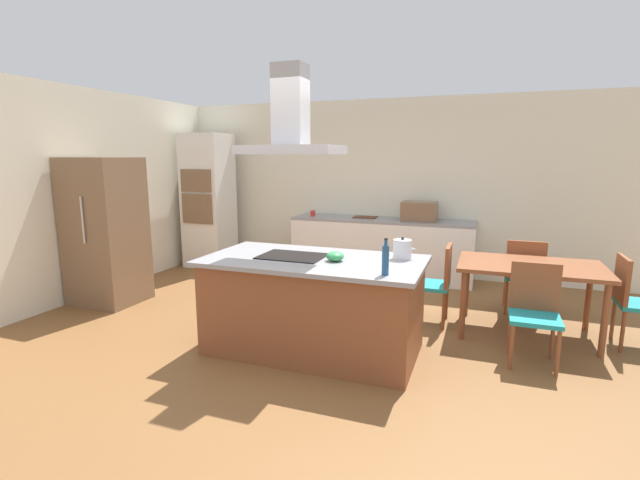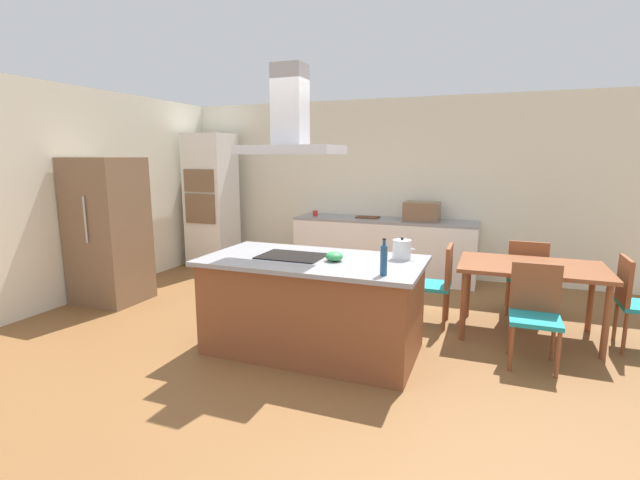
{
  "view_description": "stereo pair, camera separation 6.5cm",
  "coord_description": "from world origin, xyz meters",
  "px_view_note": "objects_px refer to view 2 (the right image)",
  "views": [
    {
      "loc": [
        1.48,
        -3.83,
        1.83
      ],
      "look_at": [
        -0.08,
        0.4,
        1.0
      ],
      "focal_mm": 25.51,
      "sensor_mm": 36.0,
      "label": 1
    },
    {
      "loc": [
        1.54,
        -3.81,
        1.83
      ],
      "look_at": [
        -0.08,
        0.4,
        1.0
      ],
      "focal_mm": 25.51,
      "sensor_mm": 36.0,
      "label": 2
    }
  ],
  "objects_px": {
    "tea_kettle": "(402,250)",
    "mixing_bowl": "(334,256)",
    "cutting_board": "(367,217)",
    "refrigerator": "(108,231)",
    "dining_table": "(531,273)",
    "wall_oven_stack": "(212,201)",
    "chair_facing_island": "(535,308)",
    "olive_oil_bottle": "(384,260)",
    "chair_at_right_end": "(635,298)",
    "countertop_microwave": "(422,211)",
    "coffee_mug_red": "(315,213)",
    "chair_at_left_end": "(438,279)",
    "chair_facing_back_wall": "(526,273)",
    "cooktop": "(292,256)",
    "range_hood": "(290,126)"
  },
  "relations": [
    {
      "from": "tea_kettle",
      "to": "mixing_bowl",
      "type": "height_order",
      "value": "tea_kettle"
    },
    {
      "from": "cutting_board",
      "to": "refrigerator",
      "type": "distance_m",
      "value": 3.64
    },
    {
      "from": "refrigerator",
      "to": "dining_table",
      "type": "bearing_deg",
      "value": 7.47
    },
    {
      "from": "wall_oven_stack",
      "to": "chair_facing_island",
      "type": "bearing_deg",
      "value": -24.17
    },
    {
      "from": "cutting_board",
      "to": "chair_facing_island",
      "type": "xyz_separation_m",
      "value": [
        2.21,
        -2.45,
        -0.4
      ]
    },
    {
      "from": "olive_oil_bottle",
      "to": "chair_at_right_end",
      "type": "bearing_deg",
      "value": 35.48
    },
    {
      "from": "olive_oil_bottle",
      "to": "chair_facing_island",
      "type": "bearing_deg",
      "value": 35.07
    },
    {
      "from": "refrigerator",
      "to": "wall_oven_stack",
      "type": "bearing_deg",
      "value": 87.87
    },
    {
      "from": "countertop_microwave",
      "to": "chair_facing_island",
      "type": "bearing_deg",
      "value": -60.17
    },
    {
      "from": "coffee_mug_red",
      "to": "chair_at_right_end",
      "type": "distance_m",
      "value": 4.33
    },
    {
      "from": "tea_kettle",
      "to": "coffee_mug_red",
      "type": "relative_size",
      "value": 2.46
    },
    {
      "from": "chair_at_right_end",
      "to": "cutting_board",
      "type": "bearing_deg",
      "value": 150.19
    },
    {
      "from": "dining_table",
      "to": "chair_facing_island",
      "type": "xyz_separation_m",
      "value": [
        0.0,
        -0.67,
        -0.16
      ]
    },
    {
      "from": "cutting_board",
      "to": "chair_at_left_end",
      "type": "height_order",
      "value": "cutting_board"
    },
    {
      "from": "countertop_microwave",
      "to": "dining_table",
      "type": "bearing_deg",
      "value": -51.6
    },
    {
      "from": "countertop_microwave",
      "to": "refrigerator",
      "type": "xyz_separation_m",
      "value": [
        -3.54,
        -2.38,
        -0.13
      ]
    },
    {
      "from": "countertop_microwave",
      "to": "coffee_mug_red",
      "type": "xyz_separation_m",
      "value": [
        -1.66,
        -0.04,
        -0.09
      ]
    },
    {
      "from": "mixing_bowl",
      "to": "chair_facing_back_wall",
      "type": "xyz_separation_m",
      "value": [
        1.71,
        1.84,
        -0.44
      ]
    },
    {
      "from": "olive_oil_bottle",
      "to": "cooktop",
      "type": "bearing_deg",
      "value": 159.68
    },
    {
      "from": "countertop_microwave",
      "to": "chair_facing_island",
      "type": "distance_m",
      "value": 2.82
    },
    {
      "from": "cooktop",
      "to": "countertop_microwave",
      "type": "height_order",
      "value": "countertop_microwave"
    },
    {
      "from": "chair_at_right_end",
      "to": "chair_facing_back_wall",
      "type": "height_order",
      "value": "same"
    },
    {
      "from": "wall_oven_stack",
      "to": "mixing_bowl",
      "type": "bearing_deg",
      "value": -40.62
    },
    {
      "from": "dining_table",
      "to": "chair_at_left_end",
      "type": "distance_m",
      "value": 0.93
    },
    {
      "from": "olive_oil_bottle",
      "to": "countertop_microwave",
      "type": "xyz_separation_m",
      "value": [
        -0.19,
        3.24,
        0.01
      ]
    },
    {
      "from": "mixing_bowl",
      "to": "wall_oven_stack",
      "type": "bearing_deg",
      "value": 139.38
    },
    {
      "from": "coffee_mug_red",
      "to": "dining_table",
      "type": "bearing_deg",
      "value": -29.22
    },
    {
      "from": "cooktop",
      "to": "coffee_mug_red",
      "type": "distance_m",
      "value": 2.98
    },
    {
      "from": "chair_facing_back_wall",
      "to": "cutting_board",
      "type": "bearing_deg",
      "value": 153.02
    },
    {
      "from": "wall_oven_stack",
      "to": "refrigerator",
      "type": "distance_m",
      "value": 2.16
    },
    {
      "from": "coffee_mug_red",
      "to": "refrigerator",
      "type": "distance_m",
      "value": 3.0
    },
    {
      "from": "tea_kettle",
      "to": "countertop_microwave",
      "type": "relative_size",
      "value": 0.44
    },
    {
      "from": "chair_at_left_end",
      "to": "range_hood",
      "type": "height_order",
      "value": "range_hood"
    },
    {
      "from": "chair_at_right_end",
      "to": "cooktop",
      "type": "bearing_deg",
      "value": -159.59
    },
    {
      "from": "chair_at_right_end",
      "to": "wall_oven_stack",
      "type": "bearing_deg",
      "value": 165.33
    },
    {
      "from": "olive_oil_bottle",
      "to": "countertop_microwave",
      "type": "height_order",
      "value": "olive_oil_bottle"
    },
    {
      "from": "coffee_mug_red",
      "to": "cutting_board",
      "type": "xyz_separation_m",
      "value": [
        0.83,
        0.09,
        -0.04
      ]
    },
    {
      "from": "cutting_board",
      "to": "chair_at_left_end",
      "type": "relative_size",
      "value": 0.38
    },
    {
      "from": "chair_at_left_end",
      "to": "chair_facing_island",
      "type": "distance_m",
      "value": 1.13
    },
    {
      "from": "range_hood",
      "to": "tea_kettle",
      "type": "bearing_deg",
      "value": 15.31
    },
    {
      "from": "wall_oven_stack",
      "to": "chair_at_left_end",
      "type": "xyz_separation_m",
      "value": [
        3.92,
        -1.51,
        -0.59
      ]
    },
    {
      "from": "coffee_mug_red",
      "to": "countertop_microwave",
      "type": "bearing_deg",
      "value": 1.38
    },
    {
      "from": "mixing_bowl",
      "to": "refrigerator",
      "type": "xyz_separation_m",
      "value": [
        -3.2,
        0.53,
        -0.03
      ]
    },
    {
      "from": "chair_at_right_end",
      "to": "mixing_bowl",
      "type": "bearing_deg",
      "value": -155.94
    },
    {
      "from": "chair_at_right_end",
      "to": "range_hood",
      "type": "distance_m",
      "value": 3.64
    },
    {
      "from": "tea_kettle",
      "to": "mixing_bowl",
      "type": "relative_size",
      "value": 1.38
    },
    {
      "from": "cutting_board",
      "to": "wall_oven_stack",
      "type": "bearing_deg",
      "value": -173.84
    },
    {
      "from": "olive_oil_bottle",
      "to": "chair_facing_island",
      "type": "xyz_separation_m",
      "value": [
        1.19,
        0.83,
        -0.52
      ]
    },
    {
      "from": "wall_oven_stack",
      "to": "range_hood",
      "type": "height_order",
      "value": "range_hood"
    },
    {
      "from": "cooktop",
      "to": "wall_oven_stack",
      "type": "relative_size",
      "value": 0.27
    }
  ]
}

